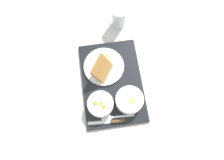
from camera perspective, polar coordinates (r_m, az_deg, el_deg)
name	(u,v)px	position (r m, az deg, el deg)	size (l,w,h in m)	color
ground_plane	(112,83)	(0.98, 0.00, -0.75)	(4.00, 4.00, 0.00)	silver
serving_tray	(112,82)	(0.98, 0.00, -0.65)	(0.45, 0.32, 0.01)	black
bowl_salad	(101,104)	(0.91, -3.25, -6.91)	(0.12, 0.12, 0.06)	white
bowl_soup	(129,100)	(0.92, 4.98, -5.76)	(0.13, 0.13, 0.06)	white
plate_main	(104,66)	(0.98, -2.40, 4.08)	(0.20, 0.20, 0.10)	white
knife	(112,121)	(0.93, 0.13, -11.74)	(0.02, 0.17, 0.01)	silver
spoon	(113,117)	(0.93, 0.17, -10.64)	(0.04, 0.15, 0.01)	silver
glass_water	(119,18)	(1.09, 1.94, 17.20)	(0.07, 0.07, 0.11)	silver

